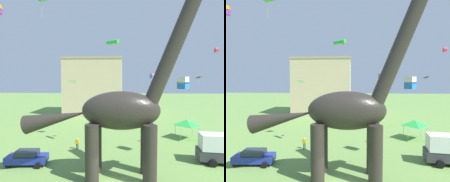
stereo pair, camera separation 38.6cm
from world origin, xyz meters
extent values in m
cylinder|color=#2D2823|center=(3.12, 3.24, 2.61)|extent=(1.21, 1.21, 5.22)
cylinder|color=#2D2823|center=(3.12, 0.94, 2.61)|extent=(1.21, 1.21, 5.22)
cylinder|color=#2D2823|center=(-1.88, 3.24, 2.61)|extent=(1.21, 1.21, 5.22)
cylinder|color=#2D2823|center=(-1.88, 0.94, 2.61)|extent=(1.21, 1.21, 5.22)
ellipsoid|color=#2D2823|center=(0.62, 2.09, 6.28)|extent=(7.14, 3.08, 3.52)
cylinder|color=#2D2823|center=(5.25, 2.09, 11.91)|extent=(5.13, 1.32, 10.17)
cone|color=#2D2823|center=(-5.37, 2.09, 5.47)|extent=(6.28, 1.76, 2.98)
cube|color=navy|center=(-9.40, 4.35, 0.67)|extent=(4.33, 2.11, 0.72)
cube|color=#232B35|center=(-9.40, 4.35, 1.29)|extent=(2.39, 1.74, 0.52)
cylinder|color=black|center=(-7.85, 5.24, 0.31)|extent=(0.64, 0.27, 0.62)
cylinder|color=black|center=(-7.85, 3.46, 0.31)|extent=(0.64, 0.27, 0.62)
cylinder|color=black|center=(-10.96, 5.24, 0.31)|extent=(0.64, 0.27, 0.62)
cylinder|color=black|center=(-10.96, 3.46, 0.31)|extent=(0.64, 0.27, 0.62)
cube|color=silver|center=(11.05, 5.89, 2.35)|extent=(3.79, 2.41, 1.70)
cylinder|color=black|center=(10.15, 6.94, 0.40)|extent=(0.82, 0.35, 0.80)
cylinder|color=black|center=(10.15, 4.84, 0.40)|extent=(0.82, 0.35, 0.80)
cylinder|color=#6B6056|center=(13.62, 11.50, 0.31)|extent=(0.10, 0.10, 0.61)
cylinder|color=#6B6056|center=(13.77, 11.50, 0.31)|extent=(0.10, 0.10, 0.61)
cube|color=#D1333D|center=(13.70, 11.50, 0.83)|extent=(0.33, 0.20, 0.43)
sphere|color=tan|center=(13.70, 11.50, 1.14)|extent=(0.19, 0.19, 0.19)
cylinder|color=#D1333D|center=(13.50, 11.50, 0.85)|extent=(0.08, 0.08, 0.41)
cylinder|color=#D1333D|center=(13.89, 11.50, 0.85)|extent=(0.08, 0.08, 0.41)
cylinder|color=#2D3347|center=(-5.27, 9.38, 0.36)|extent=(0.12, 0.12, 0.73)
cylinder|color=#2D3347|center=(-5.09, 9.38, 0.36)|extent=(0.12, 0.12, 0.73)
cube|color=yellow|center=(-5.18, 9.38, 0.99)|extent=(0.39, 0.24, 0.52)
sphere|color=tan|center=(-5.18, 9.38, 1.36)|extent=(0.23, 0.23, 0.23)
cylinder|color=yellow|center=(-5.40, 9.38, 1.01)|extent=(0.10, 0.10, 0.49)
cylinder|color=yellow|center=(-4.95, 9.38, 1.01)|extent=(0.10, 0.10, 0.49)
cylinder|color=#B2B2B7|center=(11.94, 16.26, 1.05)|extent=(0.06, 0.06, 2.10)
cylinder|color=#B2B2B7|center=(11.94, 13.56, 1.05)|extent=(0.06, 0.06, 2.10)
cylinder|color=#B2B2B7|center=(9.24, 16.26, 1.05)|extent=(0.06, 0.06, 2.10)
cylinder|color=#B2B2B7|center=(9.24, 13.56, 1.05)|extent=(0.06, 0.06, 2.10)
pyramid|color=green|center=(10.59, 14.91, 2.55)|extent=(3.15, 3.15, 0.90)
cube|color=pink|center=(6.66, 24.93, 10.12)|extent=(0.96, 0.96, 0.55)
cube|color=#287AE5|center=(6.66, 24.93, 9.69)|extent=(0.96, 0.96, 0.55)
cube|color=pink|center=(14.19, 13.78, 13.51)|extent=(0.50, 0.50, 0.35)
cube|color=red|center=(14.19, 13.78, 13.23)|extent=(0.50, 0.50, 0.35)
cube|color=white|center=(-6.93, 14.20, 8.87)|extent=(1.48, 1.23, 0.43)
cube|color=white|center=(4.09, 20.15, 5.00)|extent=(1.26, 1.09, 0.21)
cylinder|color=black|center=(4.09, 20.15, 4.31)|extent=(0.01, 0.01, 1.07)
cube|color=white|center=(7.46, 6.66, 9.03)|extent=(1.34, 1.34, 0.76)
cube|color=#287AE5|center=(7.46, 6.66, 8.43)|extent=(1.34, 1.34, 0.76)
cylinder|color=yellow|center=(-5.90, 0.52, 14.95)|extent=(0.01, 0.01, 1.49)
cube|color=black|center=(10.25, 9.69, 9.38)|extent=(0.84, 0.79, 0.22)
cylinder|color=yellow|center=(10.25, 9.69, 8.93)|extent=(0.01, 0.01, 0.69)
cube|color=orange|center=(-13.78, 7.01, 17.47)|extent=(0.90, 0.90, 0.56)
cube|color=purple|center=(-13.78, 7.01, 17.03)|extent=(0.90, 0.90, 0.56)
cylinder|color=green|center=(-0.51, 8.97, 13.76)|extent=(1.66, 1.43, 0.48)
cone|color=yellow|center=(0.07, 9.73, 13.76)|extent=(0.65, 0.66, 0.51)
cube|color=#CCB78E|center=(-6.86, 37.09, 7.10)|extent=(14.55, 11.98, 14.19)
cube|color=tan|center=(-6.86, 37.09, 14.44)|extent=(14.84, 12.22, 0.50)
camera|label=1|loc=(0.84, -15.74, 9.03)|focal=31.70mm
camera|label=2|loc=(1.22, -15.71, 9.03)|focal=31.70mm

